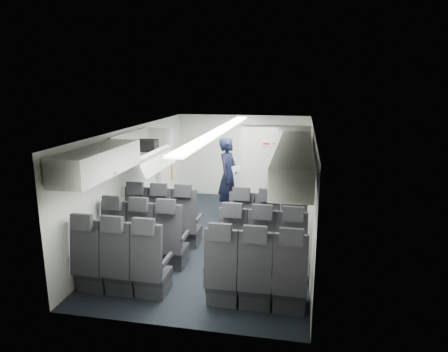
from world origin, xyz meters
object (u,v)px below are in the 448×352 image
at_px(carry_on_bag, 147,146).
at_px(seat_row_front, 214,228).
at_px(galley_unit, 279,165).
at_px(seat_row_mid, 202,247).
at_px(seat_row_rear, 186,273).
at_px(flight_attendant, 228,176).
at_px(boarding_door, 165,170).

bearing_deg(carry_on_bag, seat_row_front, -21.92).
height_order(galley_unit, carry_on_bag, same).
relative_size(seat_row_mid, galley_unit, 1.75).
height_order(seat_row_front, seat_row_rear, same).
height_order(seat_row_mid, flight_attendant, flight_attendant).
bearing_deg(boarding_door, seat_row_mid, -61.23).
distance_m(seat_row_rear, boarding_door, 4.25).
height_order(galley_unit, flight_attendant, galley_unit).
relative_size(seat_row_mid, seat_row_rear, 1.00).
height_order(seat_row_rear, boarding_door, boarding_door).
bearing_deg(seat_row_mid, boarding_door, 118.77).
xyz_separation_m(boarding_door, flight_attendant, (1.52, -0.05, -0.07)).
bearing_deg(flight_attendant, seat_row_mid, -165.68).
xyz_separation_m(galley_unit, boarding_door, (-2.59, -1.17, 0.00)).
relative_size(seat_row_rear, galley_unit, 1.75).
distance_m(seat_row_front, carry_on_bag, 2.06).
relative_size(seat_row_front, carry_on_bag, 8.39).
bearing_deg(seat_row_rear, carry_on_bag, 121.79).
xyz_separation_m(seat_row_rear, galley_unit, (0.95, 5.05, 0.55)).
distance_m(seat_row_rear, galley_unit, 5.17).
xyz_separation_m(seat_row_front, boarding_door, (-1.64, 2.09, 0.55)).
relative_size(seat_row_rear, carry_on_bag, 8.39).
height_order(seat_row_mid, boarding_door, boarding_door).
distance_m(seat_row_mid, seat_row_rear, 0.90).
bearing_deg(flight_attendant, boarding_door, 100.04).
xyz_separation_m(seat_row_mid, carry_on_bag, (-1.44, 1.42, 1.38)).
xyz_separation_m(seat_row_front, flight_attendant, (-0.12, 2.03, 0.48)).
distance_m(galley_unit, flight_attendant, 1.62).
bearing_deg(seat_row_mid, flight_attendant, 92.30).
height_order(seat_row_rear, galley_unit, galley_unit).
relative_size(seat_row_front, seat_row_mid, 1.00).
relative_size(galley_unit, boarding_door, 1.02).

